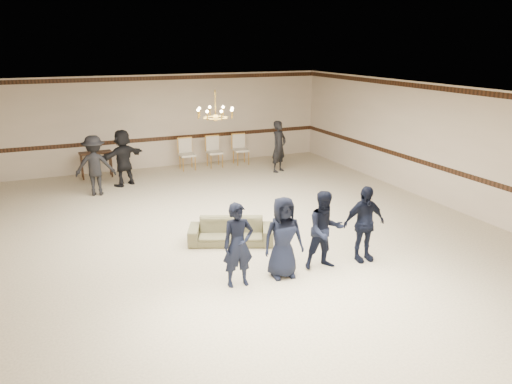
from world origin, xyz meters
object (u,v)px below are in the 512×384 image
boy_a (238,245)px  boy_d (364,224)px  banquet_chair_right (241,150)px  adult_left (95,166)px  chandelier (215,104)px  adult_right (279,147)px  settee (231,231)px  console_table (96,165)px  banquet_chair_mid (215,152)px  banquet_chair_left (187,154)px  boy_b (283,237)px  boy_c (325,230)px  adult_mid (123,158)px

boy_a → boy_d: same height
banquet_chair_right → adult_left: bearing=-155.7°
chandelier → adult_right: bearing=46.7°
settee → adult_left: (-2.30, 4.89, 0.60)m
chandelier → console_table: 6.36m
banquet_chair_mid → banquet_chair_left: bearing=-178.4°
console_table → boy_d: bearing=-67.3°
console_table → banquet_chair_right: bearing=-5.3°
boy_b → boy_c: 0.90m
boy_c → adult_left: (-3.54, 6.77, 0.09)m
console_table → banquet_chair_mid: bearing=-5.9°
chandelier → boy_d: size_ratio=0.60×
banquet_chair_right → boy_c: bearing=-95.8°
settee → chandelier: bearing=104.4°
boy_d → adult_left: size_ratio=0.90×
adult_left → chandelier: bearing=138.8°
settee → adult_left: 5.44m
boy_a → banquet_chair_right: bearing=71.3°
console_table → banquet_chair_left: bearing=-6.8°
boy_b → boy_d: size_ratio=1.00×
boy_a → boy_b: same height
settee → console_table: bearing=129.5°
boy_b → adult_right: adult_right is taller
adult_right → banquet_chair_mid: bearing=111.4°
boy_d → banquet_chair_right: (0.78, 8.57, -0.25)m
boy_b → boy_d: same height
adult_mid → console_table: adult_mid is taller
settee → adult_left: bearing=137.9°
boy_c → adult_right: (2.46, 7.07, 0.09)m
banquet_chair_right → adult_mid: bearing=-160.4°
banquet_chair_right → console_table: size_ratio=1.06×
boy_b → settee: size_ratio=0.85×
boy_a → settee: 2.03m
boy_d → boy_c: bearing=-176.8°
chandelier → boy_b: chandelier is taller
boy_c → banquet_chair_mid: size_ratio=1.46×
adult_left → banquet_chair_mid: size_ratio=1.63×
chandelier → boy_d: (1.92, -3.38, -2.09)m
settee → adult_right: adult_right is taller
boy_b → banquet_chair_right: bearing=79.4°
chandelier → banquet_chair_right: 6.31m
adult_left → adult_right: (6.00, 0.30, 0.00)m
boy_a → boy_c: size_ratio=1.00×
banquet_chair_mid → banquet_chair_right: bearing=1.6°
boy_c → adult_mid: bearing=116.5°
boy_c → boy_d: 0.90m
chandelier → adult_left: size_ratio=0.54×
boy_c → banquet_chair_left: size_ratio=1.46×
boy_c → banquet_chair_left: (-0.32, 8.57, -0.25)m
settee → banquet_chair_mid: bearing=96.7°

